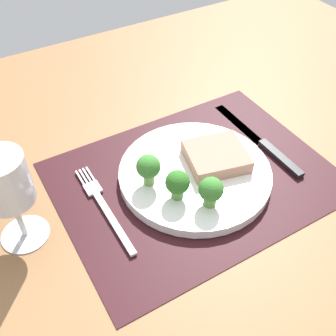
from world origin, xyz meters
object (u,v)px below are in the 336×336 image
(steak, at_px, (216,156))
(knife, at_px, (263,143))
(wine_glass, at_px, (6,186))
(plate, at_px, (195,173))
(fork, at_px, (104,207))

(steak, height_order, knife, steak)
(wine_glass, bearing_deg, knife, -3.07)
(steak, height_order, wine_glass, wine_glass)
(steak, distance_m, wine_glass, 0.32)
(plate, distance_m, wine_glass, 0.29)
(knife, xyz_separation_m, wine_glass, (-0.42, 0.02, 0.10))
(knife, relative_size, wine_glass, 1.55)
(plate, xyz_separation_m, wine_glass, (-0.27, 0.03, 0.09))
(steak, height_order, fork, steak)
(plate, height_order, steak, steak)
(wine_glass, bearing_deg, fork, -6.61)
(plate, bearing_deg, steak, -0.96)
(fork, relative_size, wine_glass, 1.29)
(steak, bearing_deg, wine_glass, 174.77)
(plate, xyz_separation_m, fork, (-0.15, 0.01, -0.01))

